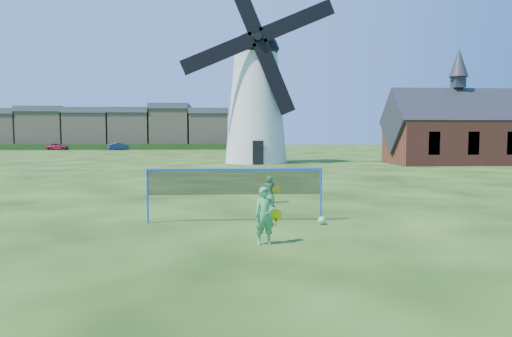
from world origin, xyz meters
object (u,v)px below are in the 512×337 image
object	(u,v)px
windmill	(256,98)
badminton_net	(235,183)
player_girl	(265,216)
player_boy	(270,189)
car_right	(119,146)
play_ball	(322,220)
car_left	(57,147)
chapel	(457,132)

from	to	relation	value
windmill	badminton_net	world-z (taller)	windmill
badminton_net	player_girl	distance (m)	2.83
player_boy	car_right	size ratio (longest dim) A/B	0.27
play_ball	player_girl	bearing A→B (deg)	-129.11
badminton_net	car_left	distance (m)	72.07
player_boy	player_girl	bearing A→B (deg)	77.96
car_left	player_boy	bearing A→B (deg)	-156.08
windmill	car_right	world-z (taller)	windmill
badminton_net	player_boy	distance (m)	3.90
player_boy	car_right	world-z (taller)	car_right
car_right	player_boy	bearing A→B (deg)	173.16
badminton_net	car_left	world-z (taller)	badminton_net
badminton_net	car_right	world-z (taller)	badminton_net
player_boy	play_ball	xyz separation A→B (m)	(1.09, -4.11, -0.40)
windmill	play_ball	bearing A→B (deg)	-89.88
badminton_net	play_ball	xyz separation A→B (m)	(2.43, -0.50, -1.03)
play_ball	car_right	distance (m)	69.60
player_girl	car_right	bearing A→B (deg)	97.03
player_girl	play_ball	xyz separation A→B (m)	(1.80, 2.21, -0.55)
chapel	car_right	size ratio (longest dim) A/B	3.18
car_left	car_right	bearing A→B (deg)	-92.79
chapel	player_girl	xyz separation A→B (m)	(-19.05, -27.80, -2.14)
badminton_net	play_ball	size ratio (longest dim) A/B	22.95
play_ball	car_right	xyz separation A→B (m)	(-21.33, 66.25, 0.50)
windmill	player_girl	size ratio (longest dim) A/B	13.15
windmill	badminton_net	xyz separation A→B (m)	(-2.37, -27.99, -4.76)
player_girl	car_left	size ratio (longest dim) A/B	0.38
badminton_net	player_boy	size ratio (longest dim) A/B	4.96
chapel	player_girl	bearing A→B (deg)	-124.43
player_girl	badminton_net	bearing A→B (deg)	94.21
badminton_net	player_boy	world-z (taller)	badminton_net
play_ball	chapel	bearing A→B (deg)	56.00
player_boy	play_ball	bearing A→B (deg)	99.21
car_left	car_right	xyz separation A→B (m)	(10.41, -0.09, 0.01)
player_boy	car_left	distance (m)	69.37
chapel	car_left	size ratio (longest dim) A/B	3.36
chapel	badminton_net	bearing A→B (deg)	-128.12
windmill	player_girl	world-z (taller)	windmill
chapel	car_left	distance (m)	63.77
play_ball	car_left	world-z (taller)	car_left
badminton_net	play_ball	distance (m)	2.69
chapel	badminton_net	xyz separation A→B (m)	(-19.68, -25.08, -1.66)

